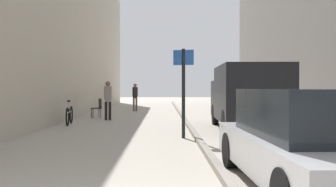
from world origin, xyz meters
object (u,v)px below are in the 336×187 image
(delivery_van, at_px, (247,95))
(street_sign_post, at_px, (183,85))
(pedestrian_main_foreground, at_px, (108,98))
(bicycle_leaning, at_px, (69,115))
(pedestrian_mid_block, at_px, (135,95))
(parked_car, at_px, (307,140))
(cafe_chair_near_window, at_px, (98,107))

(delivery_van, relative_size, street_sign_post, 1.89)
(pedestrian_main_foreground, xyz_separation_m, bicycle_leaning, (-1.20, -2.05, -0.64))
(pedestrian_main_foreground, relative_size, street_sign_post, 0.68)
(bicycle_leaning, bearing_deg, delivery_van, -20.99)
(pedestrian_main_foreground, bearing_deg, delivery_van, -31.31)
(pedestrian_mid_block, height_order, bicycle_leaning, pedestrian_mid_block)
(pedestrian_main_foreground, relative_size, pedestrian_mid_block, 1.02)
(street_sign_post, bearing_deg, parked_car, 118.84)
(pedestrian_mid_block, xyz_separation_m, street_sign_post, (2.34, -11.86, 0.54))
(pedestrian_mid_block, bearing_deg, bicycle_leaning, 55.09)
(pedestrian_main_foreground, distance_m, cafe_chair_near_window, 1.47)
(delivery_van, height_order, cafe_chair_near_window, delivery_van)
(pedestrian_mid_block, relative_size, street_sign_post, 0.67)
(delivery_van, height_order, parked_car, delivery_van)
(street_sign_post, xyz_separation_m, bicycle_leaning, (-4.30, 3.73, -1.16))
(cafe_chair_near_window, bearing_deg, pedestrian_main_foreground, -174.40)
(pedestrian_mid_block, distance_m, cafe_chair_near_window, 5.09)
(street_sign_post, bearing_deg, cafe_chair_near_window, -48.73)
(street_sign_post, bearing_deg, bicycle_leaning, -28.04)
(pedestrian_main_foreground, height_order, bicycle_leaning, pedestrian_main_foreground)
(pedestrian_main_foreground, bearing_deg, bicycle_leaning, -117.48)
(pedestrian_main_foreground, xyz_separation_m, delivery_van, (5.45, -3.70, 0.18))
(parked_car, bearing_deg, bicycle_leaning, 121.62)
(delivery_van, relative_size, parked_car, 1.16)
(street_sign_post, height_order, bicycle_leaning, street_sign_post)
(delivery_van, distance_m, street_sign_post, 3.17)
(pedestrian_mid_block, relative_size, cafe_chair_near_window, 1.85)
(delivery_van, relative_size, bicycle_leaning, 2.79)
(pedestrian_main_foreground, height_order, delivery_van, delivery_van)
(pedestrian_mid_block, height_order, cafe_chair_near_window, pedestrian_mid_block)
(pedestrian_main_foreground, height_order, pedestrian_mid_block, pedestrian_main_foreground)
(delivery_van, relative_size, cafe_chair_near_window, 5.24)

